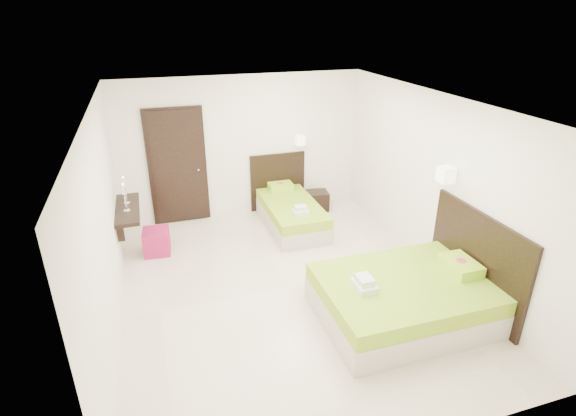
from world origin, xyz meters
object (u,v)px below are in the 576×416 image
object	(u,v)px
bed_double	(409,296)
bed_single	(290,211)
ottoman	(157,242)
nightstand	(317,200)

from	to	relation	value
bed_double	bed_single	bearing A→B (deg)	101.50
bed_double	ottoman	size ratio (longest dim) A/B	5.17
bed_double	ottoman	world-z (taller)	bed_double
nightstand	bed_double	bearing A→B (deg)	-84.24
bed_double	nightstand	bearing A→B (deg)	88.27
bed_double	nightstand	world-z (taller)	bed_double
bed_single	bed_double	xyz separation A→B (m)	(0.61, -3.01, 0.04)
bed_single	ottoman	xyz separation A→B (m)	(-2.37, -0.34, -0.07)
bed_single	ottoman	bearing A→B (deg)	-171.90
bed_single	nightstand	bearing A→B (deg)	34.75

